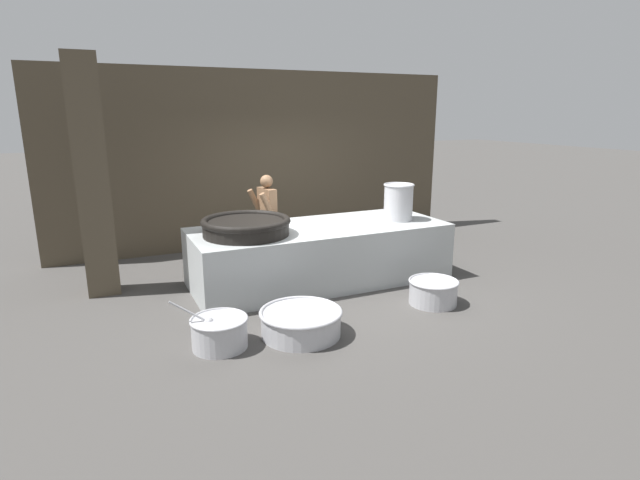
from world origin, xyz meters
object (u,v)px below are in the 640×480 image
object	(u,v)px
cook	(267,216)
prep_bowl_meat	(433,291)
stock_pot	(398,201)
prep_bowl_extra	(301,321)
prep_bowl_vegetables	(219,331)
giant_wok_near	(246,226)

from	to	relation	value
cook	prep_bowl_meat	world-z (taller)	cook
prep_bowl_meat	stock_pot	bearing A→B (deg)	77.22
prep_bowl_extra	prep_bowl_meat	bearing A→B (deg)	4.38
prep_bowl_vegetables	prep_bowl_meat	bearing A→B (deg)	1.31
prep_bowl_vegetables	prep_bowl_meat	xyz separation A→B (m)	(2.92, 0.07, -0.01)
giant_wok_near	cook	world-z (taller)	cook
stock_pot	cook	size ratio (longest dim) A/B	0.38
cook	prep_bowl_extra	size ratio (longest dim) A/B	1.56
prep_bowl_vegetables	prep_bowl_meat	size ratio (longest dim) A/B	1.23
giant_wok_near	stock_pot	bearing A→B (deg)	-0.79
stock_pot	prep_bowl_extra	size ratio (longest dim) A/B	0.59
cook	prep_bowl_vegetables	distance (m)	3.20
giant_wok_near	prep_bowl_meat	world-z (taller)	giant_wok_near
cook	prep_bowl_meat	distance (m)	3.10
stock_pot	prep_bowl_vegetables	size ratio (longest dim) A/B	0.69
stock_pot	prep_bowl_meat	world-z (taller)	stock_pot
prep_bowl_meat	giant_wok_near	bearing A→B (deg)	146.59
giant_wok_near	prep_bowl_extra	size ratio (longest dim) A/B	1.27
stock_pot	prep_bowl_vegetables	world-z (taller)	stock_pot
prep_bowl_vegetables	prep_bowl_meat	distance (m)	2.92
giant_wok_near	cook	xyz separation A→B (m)	(0.73, 1.27, -0.17)
cook	stock_pot	bearing A→B (deg)	134.87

